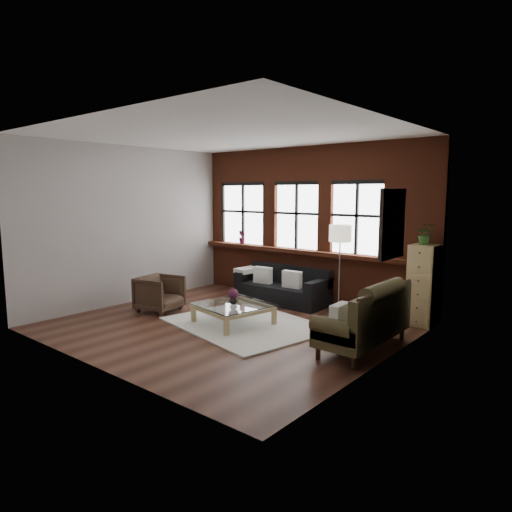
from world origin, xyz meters
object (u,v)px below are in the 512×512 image
Objects in this scene: coffee_table at (233,314)px; armchair at (160,294)px; floor_lamp at (339,267)px; vase at (233,300)px; drawer_chest at (423,285)px; dark_sofa at (282,286)px; vintage_settee at (363,316)px.

armchair is at bearing -172.14° from coffee_table.
armchair is 0.41× the size of floor_lamp.
drawer_chest is (2.52, 2.03, 0.26)m from vase.
armchair reaches higher than vase.
dark_sofa is 13.86× the size of vase.
armchair is at bearing -172.14° from vase.
coffee_table is at bearing -141.13° from drawer_chest.
vase is 0.08× the size of floor_lamp.
dark_sofa is 2.85m from drawer_chest.
vase is 2.05m from floor_lamp.
vintage_settee is at bearing 7.40° from vase.
coffee_table is 7.87× the size of vase.
dark_sofa is 3.00m from vintage_settee.
coffee_table is 0.61× the size of floor_lamp.
armchair is at bearing -124.51° from dark_sofa.
drawer_chest is (4.22, 2.26, 0.36)m from armchair.
drawer_chest is at bearing 4.56° from dark_sofa.
dark_sofa is at bearing 173.27° from floor_lamp.
vintage_settee is 4.03m from armchair.
vintage_settee is 1.63× the size of coffee_table.
vintage_settee reaches higher than coffee_table.
coffee_table is at bearing -116.57° from vase.
floor_lamp reaches higher than drawer_chest.
floor_lamp is at bearing 55.44° from vase.
vase is (0.30, -1.81, 0.08)m from dark_sofa.
vase is at bearing -124.56° from floor_lamp.
coffee_table is at bearing -172.60° from vintage_settee.
armchair is (-1.40, -2.04, -0.01)m from dark_sofa.
floor_lamp reaches higher than dark_sofa.
floor_lamp is (-1.39, -0.39, 0.22)m from drawer_chest.
floor_lamp is at bearing -67.70° from armchair.
dark_sofa is 1.83m from vase.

